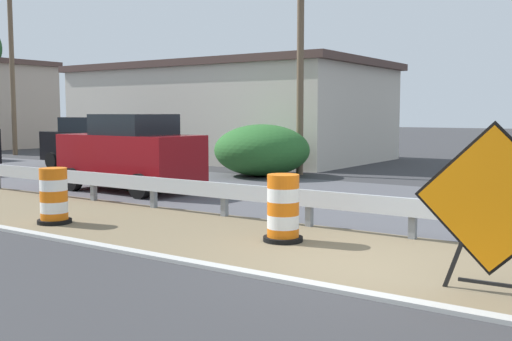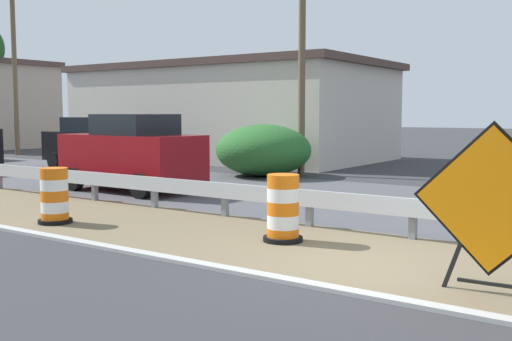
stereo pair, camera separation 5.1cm
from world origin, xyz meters
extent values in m
plane|color=#333335|center=(0.00, 0.00, 0.00)|extent=(160.00, 160.00, 0.00)
cube|color=#706047|center=(0.57, 0.00, 0.00)|extent=(3.55, 120.00, 0.01)
cube|color=#4C4C51|center=(5.88, 0.00, 0.00)|extent=(7.06, 120.00, 0.00)
cube|color=#ADADA8|center=(-1.30, 0.00, 0.00)|extent=(0.20, 120.00, 0.11)
cube|color=slate|center=(2.18, 0.08, 0.35)|extent=(0.12, 0.12, 0.70)
cube|color=slate|center=(2.18, 2.11, 0.35)|extent=(0.12, 0.12, 0.70)
cube|color=slate|center=(2.18, 4.13, 0.35)|extent=(0.12, 0.12, 0.70)
cube|color=slate|center=(2.18, 6.15, 0.35)|extent=(0.12, 0.12, 0.70)
cube|color=slate|center=(2.18, 8.17, 0.35)|extent=(0.12, 0.12, 0.70)
cube|color=slate|center=(2.18, 10.19, 0.35)|extent=(0.12, 0.12, 0.70)
cube|color=black|center=(-0.36, -1.42, 0.52)|extent=(0.07, 0.39, 1.06)
cube|color=black|center=(-0.34, -1.77, 0.12)|extent=(0.08, 0.72, 0.04)
cube|color=orange|center=(-0.36, -1.77, 1.14)|extent=(0.14, 1.74, 1.74)
cube|color=black|center=(-0.34, -1.77, 1.14)|extent=(0.12, 1.85, 1.85)
cylinder|color=orange|center=(0.77, 1.82, 0.11)|extent=(0.54, 0.54, 0.23)
cylinder|color=white|center=(0.77, 1.82, 0.34)|extent=(0.54, 0.54, 0.23)
cylinder|color=orange|center=(0.77, 1.82, 0.57)|extent=(0.54, 0.54, 0.23)
cylinder|color=white|center=(0.77, 1.82, 0.79)|extent=(0.54, 0.54, 0.23)
cylinder|color=orange|center=(0.77, 1.82, 1.02)|extent=(0.54, 0.54, 0.23)
cylinder|color=black|center=(0.77, 1.82, 0.04)|extent=(0.67, 0.67, 0.08)
cylinder|color=orange|center=(-0.34, 6.38, 0.11)|extent=(0.53, 0.53, 0.22)
cylinder|color=white|center=(-0.34, 6.38, 0.33)|extent=(0.53, 0.53, 0.22)
cylinder|color=orange|center=(-0.34, 6.38, 0.54)|extent=(0.53, 0.53, 0.22)
cylinder|color=white|center=(-0.34, 6.38, 0.76)|extent=(0.53, 0.53, 0.22)
cylinder|color=orange|center=(-0.34, 6.38, 0.98)|extent=(0.53, 0.53, 0.22)
cylinder|color=black|center=(-0.34, 6.38, 0.04)|extent=(0.66, 0.66, 0.08)
cube|color=maroon|center=(3.98, 8.73, 0.94)|extent=(1.96, 4.08, 1.24)
cube|color=black|center=(3.98, 8.57, 1.84)|extent=(1.72, 1.90, 0.56)
cylinder|color=black|center=(3.08, 10.09, 0.32)|extent=(0.24, 0.65, 0.64)
cylinder|color=black|center=(4.94, 10.04, 0.32)|extent=(0.24, 0.65, 0.64)
cylinder|color=black|center=(3.02, 7.43, 0.32)|extent=(0.24, 0.65, 0.64)
cylinder|color=black|center=(4.88, 7.38, 0.32)|extent=(0.24, 0.65, 0.64)
cube|color=black|center=(7.74, 14.47, 0.87)|extent=(1.87, 4.75, 1.11)
cube|color=black|center=(7.74, 14.66, 1.71)|extent=(1.62, 2.21, 0.56)
cylinder|color=black|center=(8.54, 12.89, 0.32)|extent=(0.24, 0.65, 0.64)
cylinder|color=black|center=(6.83, 12.95, 0.32)|extent=(0.24, 0.65, 0.64)
cylinder|color=black|center=(8.64, 15.99, 0.32)|extent=(0.24, 0.65, 0.64)
cylinder|color=black|center=(6.93, 16.05, 0.32)|extent=(0.24, 0.65, 0.64)
cube|color=beige|center=(15.34, 13.83, 2.04)|extent=(8.00, 13.82, 4.09)
cube|color=#4C3833|center=(15.34, 13.83, 4.24)|extent=(8.32, 14.37, 0.30)
cylinder|color=brown|center=(10.39, 7.08, 3.73)|extent=(0.24, 0.24, 7.46)
cylinder|color=brown|center=(10.80, 24.15, 4.45)|extent=(0.24, 0.24, 8.89)
ellipsoid|color=#286028|center=(9.34, 7.96, 0.88)|extent=(3.26, 3.26, 1.77)
camera|label=1|loc=(-7.74, -3.43, 2.15)|focal=42.33mm
camera|label=2|loc=(-7.71, -3.47, 2.15)|focal=42.33mm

